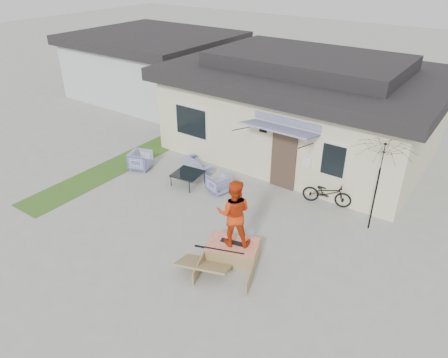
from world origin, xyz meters
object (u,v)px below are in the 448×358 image
Objects in this scene: armchair_right at (219,182)px; skate_ramp at (233,251)px; coffee_table at (188,179)px; loveseat at (197,162)px; bicycle at (327,190)px; skateboard at (233,242)px; armchair_left at (141,159)px; patio_umbrella at (378,179)px; skater at (234,212)px.

skate_ramp is at bearing 59.33° from armchair_right.
loveseat is at bearing 113.39° from coffee_table.
bicycle is (5.23, 0.47, 0.24)m from loveseat.
armchair_right is 0.39× the size of skate_ramp.
skateboard is at bearing 90.00° from skate_ramp.
armchair_left is at bearing 57.05° from loveseat.
patio_umbrella is 4.64m from skateboard.
armchair_left is 6.51m from skate_ramp.
armchair_right reaches higher than skate_ramp.
armchair_left is at bearing -171.97° from patio_umbrella.
coffee_table is 4.60m from skater.
loveseat is 1.83× the size of armchair_left.
bicycle is 4.30m from skate_ramp.
armchair_right is at bearing -76.03° from skater.
skater is (6.03, -2.35, 1.09)m from armchair_left.
armchair_left is 0.36× the size of patio_umbrella.
skateboard is at bearing -126.73° from patio_umbrella.
coffee_table is 6.64m from patio_umbrella.
skater is at bearing -13.69° from skateboard.
coffee_table is at bearing -107.15° from armchair_left.
patio_umbrella is (5.14, 0.88, 1.38)m from armchair_right.
armchair_right is 3.70m from skate_ramp.
coffee_table is 5.01m from bicycle.
skate_ramp is at bearing 153.46° from bicycle.
skateboard is (3.70, -2.43, 0.25)m from coffee_table.
loveseat is 0.88× the size of bicycle.
coffee_table reaches higher than skate_ramp.
bicycle is at bearing 19.85° from coffee_table.
skater is (3.70, -2.43, 1.25)m from coffee_table.
skater reaches higher than patio_umbrella.
skateboard is (-0.02, 0.04, 0.26)m from skate_ramp.
skate_ramp is (6.05, -2.39, -0.17)m from armchair_left.
armchair_left is 1.09× the size of armchair_right.
skateboard is (2.47, -2.70, 0.12)m from armchair_right.
skate_ramp is at bearing -33.72° from coffee_table.
armchair_left reaches higher than skate_ramp.
skate_ramp is 0.26m from skateboard.
coffee_table is at bearing -61.92° from skater.
patio_umbrella is 2.92× the size of skateboard.
loveseat is at bearing -73.31° from armchair_left.
loveseat is at bearing 119.09° from skate_ramp.
skater is at bearing -130.48° from armchair_left.
armchair_right is 0.76× the size of coffee_table.
loveseat reaches higher than skateboard.
armchair_left is at bearing 91.02° from bicycle.
loveseat is at bearing -69.43° from skater.
loveseat reaches higher than coffee_table.
patio_umbrella is at bearing -155.28° from skater.
loveseat reaches higher than skate_ramp.
coffee_table is 0.59× the size of bicycle.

